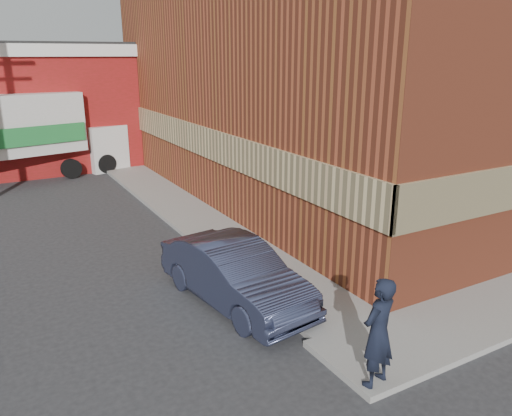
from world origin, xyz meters
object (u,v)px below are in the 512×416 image
man (378,332)px  sedan (235,274)px  brick_building (366,65)px  box_truck (26,131)px

man → sedan: 3.73m
brick_building → sedan: (-9.30, -6.88, -4.01)m
man → box_truck: size_ratio=0.24×
man → box_truck: bearing=-93.9°
man → sedan: (-0.60, 3.66, -0.35)m
brick_building → box_truck: 14.05m
man → box_truck: 17.99m
man → box_truck: box_truck is taller
man → sedan: man is taller
brick_building → sedan: brick_building is taller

